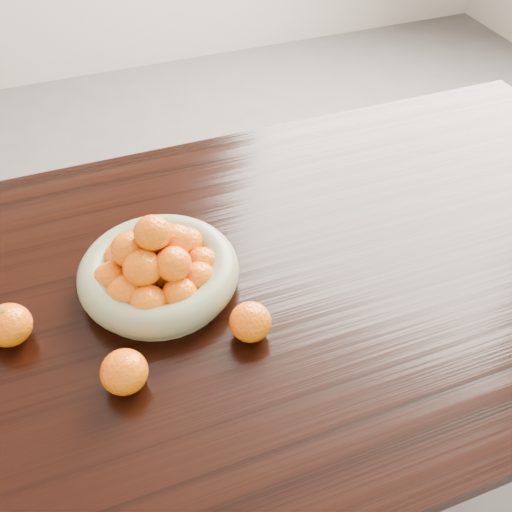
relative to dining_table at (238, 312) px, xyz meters
name	(u,v)px	position (x,y,z in m)	size (l,w,h in m)	color
ground	(243,460)	(0.00, 0.00, -0.66)	(5.00, 5.00, 0.00)	#575452
dining_table	(238,312)	(0.00, 0.00, 0.00)	(2.00, 1.00, 0.75)	black
fruit_bowl	(158,269)	(-0.14, 0.05, 0.13)	(0.30, 0.30, 0.16)	gray
loose_orange_0	(9,325)	(-0.41, 0.01, 0.13)	(0.08, 0.08, 0.07)	orange
loose_orange_1	(124,372)	(-0.24, -0.15, 0.13)	(0.08, 0.08, 0.07)	orange
loose_orange_2	(250,322)	(-0.02, -0.13, 0.12)	(0.07, 0.07, 0.07)	orange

